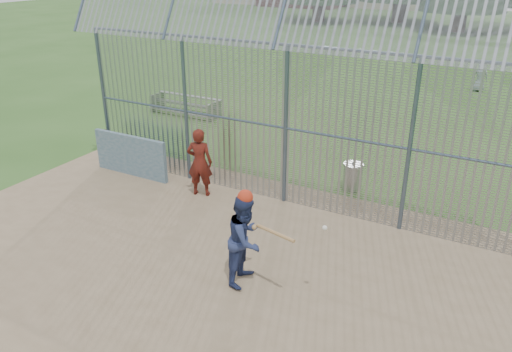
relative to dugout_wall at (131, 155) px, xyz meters
The scene contains 10 objects.
ground 5.47m from the dugout_wall, 32.23° to the right, with size 120.00×120.00×0.00m, color #2D511E.
dirt_infield 5.75m from the dugout_wall, 36.47° to the right, with size 14.00×10.00×0.02m, color #756047.
dugout_wall is the anchor object (origin of this frame).
batter 6.17m from the dugout_wall, 27.73° to the right, with size 0.88×0.69×1.82m, color navy.
onlooker 2.52m from the dugout_wall, ahead, with size 0.67×0.44×1.84m, color maroon.
bg_kid_standing 17.19m from the dugout_wall, 63.80° to the left, with size 0.68×0.44×1.39m, color slate.
batting_gear 6.39m from the dugout_wall, 27.34° to the right, with size 1.73×0.42×0.67m.
trash_can 6.30m from the dugout_wall, 20.18° to the left, with size 0.56×0.56×0.82m.
bleacher 6.08m from the dugout_wall, 111.60° to the left, with size 3.00×0.95×0.72m.
backstop_fence 6.66m from the dugout_wall, ahead, with size 20.09×0.81×5.30m.
Camera 1 is at (4.97, -7.03, 5.86)m, focal length 35.00 mm.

